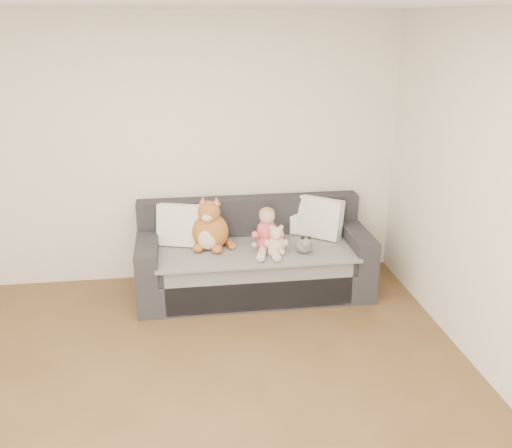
# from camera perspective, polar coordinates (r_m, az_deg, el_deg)

# --- Properties ---
(room_shell) EXTENTS (5.00, 5.00, 5.00)m
(room_shell) POSITION_cam_1_polar(r_m,az_deg,el_deg) (3.61, -8.52, -0.11)
(room_shell) COLOR brown
(room_shell) RESTS_ON ground
(sofa) EXTENTS (2.20, 0.94, 0.85)m
(sofa) POSITION_cam_1_polar(r_m,az_deg,el_deg) (5.54, -0.28, -3.62)
(sofa) COLOR #242429
(sofa) RESTS_ON ground
(cushion_left) EXTENTS (0.47, 0.31, 0.41)m
(cushion_left) POSITION_cam_1_polar(r_m,az_deg,el_deg) (5.46, -7.57, -0.11)
(cushion_left) COLOR white
(cushion_left) RESTS_ON sofa
(cushion_right_back) EXTENTS (0.42, 0.21, 0.38)m
(cushion_right_back) POSITION_cam_1_polar(r_m,az_deg,el_deg) (5.75, 5.35, 0.92)
(cushion_right_back) COLOR white
(cushion_right_back) RESTS_ON sofa
(cushion_right_front) EXTENTS (0.46, 0.42, 0.41)m
(cushion_right_front) POSITION_cam_1_polar(r_m,az_deg,el_deg) (5.64, 6.45, 0.62)
(cushion_right_front) COLOR white
(cushion_right_front) RESTS_ON sofa
(toddler) EXTENTS (0.30, 0.43, 0.42)m
(toddler) POSITION_cam_1_polar(r_m,az_deg,el_deg) (5.26, 1.12, -0.94)
(toddler) COLOR #F06155
(toddler) RESTS_ON sofa
(plush_cat) EXTENTS (0.40, 0.36, 0.52)m
(plush_cat) POSITION_cam_1_polar(r_m,az_deg,el_deg) (5.34, -4.61, -0.50)
(plush_cat) COLOR #A84F25
(plush_cat) RESTS_ON sofa
(teddy_bear) EXTENTS (0.22, 0.17, 0.28)m
(teddy_bear) POSITION_cam_1_polar(r_m,az_deg,el_deg) (5.23, 2.04, -1.83)
(teddy_bear) COLOR beige
(teddy_bear) RESTS_ON sofa
(plush_cow) EXTENTS (0.15, 0.23, 0.19)m
(plush_cow) POSITION_cam_1_polar(r_m,az_deg,el_deg) (5.28, 4.84, -2.10)
(plush_cow) COLOR white
(plush_cow) RESTS_ON sofa
(sippy_cup) EXTENTS (0.09, 0.07, 0.10)m
(sippy_cup) POSITION_cam_1_polar(r_m,az_deg,el_deg) (5.25, 1.87, -2.46)
(sippy_cup) COLOR purple
(sippy_cup) RESTS_ON sofa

